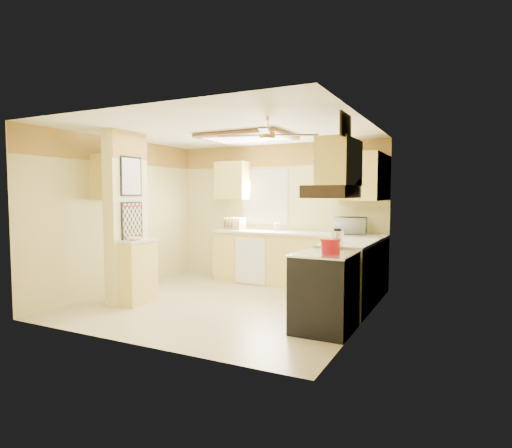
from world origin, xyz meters
The scene contains 34 objects.
floor centered at (0.00, 0.00, 0.00)m, with size 4.00×4.00×0.00m, color beige.
ceiling centered at (0.00, 0.00, 2.50)m, with size 4.00×4.00×0.00m, color white.
wall_back centered at (0.00, 1.90, 1.25)m, with size 4.00×4.00×0.00m, color #DFD188.
wall_front centered at (0.00, -1.90, 1.25)m, with size 4.00×4.00×0.00m, color #DFD188.
wall_left centered at (-2.00, 0.00, 1.25)m, with size 3.80×3.80×0.00m, color #DFD188.
wall_right centered at (2.00, 0.00, 1.25)m, with size 3.80×3.80×0.00m, color #DFD188.
wallpaper_border centered at (0.00, 1.88, 2.30)m, with size 4.00×0.02×0.40m, color gold.
partition_column centered at (-1.35, -0.55, 1.25)m, with size 0.20×0.70×2.50m, color #DFD188.
partition_ledge centered at (-1.13, -0.55, 0.45)m, with size 0.25×0.55×0.90m, color #FCE36B.
ledge_top centered at (-1.13, -0.55, 0.92)m, with size 0.28×0.58×0.04m, color silver.
lower_cabinets_back centered at (0.50, 1.60, 0.45)m, with size 3.00×0.60×0.90m, color #FCE36B.
lower_cabinets_right centered at (1.70, 0.60, 0.45)m, with size 0.60×1.40×0.90m, color #FCE36B.
countertop_back centered at (0.50, 1.59, 0.92)m, with size 3.04×0.64×0.04m, color silver.
countertop_right centered at (1.69, 0.60, 0.92)m, with size 0.64×1.44×0.04m, color silver.
dishwasher_panel centered at (-0.25, 1.29, 0.43)m, with size 0.58×0.02×0.80m, color white.
window centered at (-0.25, 1.89, 1.55)m, with size 0.92×0.02×1.02m.
upper_cab_back_left centered at (-0.85, 1.72, 1.85)m, with size 0.60×0.35×0.70m, color #FCE36B.
upper_cab_back_right centered at (1.55, 1.72, 1.85)m, with size 0.90×0.35×0.70m, color #FCE36B.
upper_cab_right centered at (1.82, 1.25, 1.85)m, with size 0.35×1.00×0.70m, color #FCE36B.
upper_cab_left_wall centered at (-1.82, -0.25, 1.85)m, with size 0.35×0.75×0.70m, color #FCE36B.
upper_cab_over_stove centered at (1.82, -0.55, 1.95)m, with size 0.35×0.76×0.52m, color #FCE36B.
stove centered at (1.67, -0.55, 0.46)m, with size 0.68×0.77×0.92m.
range_hood centered at (1.74, -0.55, 1.62)m, with size 0.50×0.76×0.14m, color black.
poster_menu centered at (-1.24, -0.55, 1.85)m, with size 0.02×0.42×0.57m.
poster_nashville centered at (-1.24, -0.55, 1.20)m, with size 0.02×0.42×0.57m.
ceiling_light_panel centered at (0.10, 0.50, 2.46)m, with size 1.35×0.95×0.06m.
ceiling_fan centered at (1.00, -0.70, 2.29)m, with size 1.15×1.15×0.26m.
vent_grate centered at (1.98, -0.90, 2.30)m, with size 0.02×0.40×0.25m, color black.
microwave centered at (1.42, 1.63, 1.08)m, with size 0.51×0.34×0.28m, color white.
bowl centered at (-1.10, -0.67, 0.96)m, with size 0.19×0.19×0.05m, color white.
dutch_oven centered at (1.71, -0.47, 1.00)m, with size 0.24×0.24×0.16m.
kettle centered at (1.69, -0.09, 1.05)m, with size 0.15×0.15×0.23m.
dish_rack centered at (-0.75, 1.62, 1.02)m, with size 0.39×0.30×0.22m.
utensil_crock centered at (0.06, 1.72, 1.01)m, with size 0.10×0.10×0.20m.
Camera 1 is at (3.14, -5.30, 1.59)m, focal length 30.00 mm.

